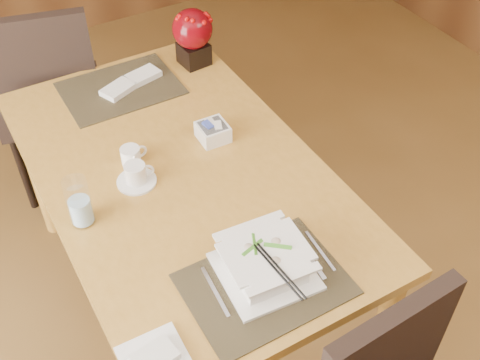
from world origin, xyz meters
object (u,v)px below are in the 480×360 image
soup_setting (265,263)px  sugar_caddy (213,132)px  berry_decor (193,34)px  water_glass (79,202)px  dining_table (183,190)px  creamer_jug (131,156)px  coffee_cup (136,175)px  far_chair (48,93)px

soup_setting → sugar_caddy: 0.63m
soup_setting → berry_decor: berry_decor is taller
water_glass → sugar_caddy: water_glass is taller
dining_table → creamer_jug: bearing=137.5°
soup_setting → coffee_cup: (-0.17, 0.54, -0.02)m
coffee_cup → water_glass: bearing=-159.2°
soup_setting → sugar_caddy: (0.16, 0.61, -0.02)m
coffee_cup → water_glass: size_ratio=0.77×
creamer_jug → soup_setting: bearing=-79.5°
creamer_jug → berry_decor: berry_decor is taller
water_glass → sugar_caddy: (0.54, 0.15, -0.06)m
berry_decor → far_chair: bearing=147.1°
sugar_caddy → far_chair: 0.95m
coffee_cup → far_chair: far_chair is taller
creamer_jug → berry_decor: bearing=41.1°
dining_table → sugar_caddy: 0.24m
coffee_cup → water_glass: water_glass is taller
dining_table → far_chair: (-0.22, 0.93, -0.09)m
water_glass → coffee_cup: bearing=20.8°
dining_table → far_chair: far_chair is taller
soup_setting → creamer_jug: soup_setting is taller
dining_table → water_glass: size_ratio=8.64×
coffee_cup → far_chair: 0.94m
berry_decor → coffee_cup: bearing=-131.9°
coffee_cup → dining_table: bearing=-7.7°
coffee_cup → creamer_jug: bearing=77.0°
creamer_jug → sugar_caddy: bearing=-7.6°
soup_setting → water_glass: water_glass is taller
soup_setting → coffee_cup: 0.57m
creamer_jug → sugar_caddy: size_ratio=0.85×
far_chair → dining_table: bearing=117.0°
berry_decor → creamer_jug: bearing=-136.2°
berry_decor → soup_setting: bearing=-106.4°
coffee_cup → sugar_caddy: 0.34m
dining_table → creamer_jug: creamer_jug is taller
dining_table → berry_decor: (0.34, 0.57, 0.23)m
creamer_jug → berry_decor: 0.66m
soup_setting → water_glass: bearing=134.6°
creamer_jug → dining_table: bearing=-45.2°
dining_table → sugar_caddy: (0.18, 0.09, 0.13)m
water_glass → creamer_jug: 0.30m
sugar_caddy → soup_setting: bearing=-104.3°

